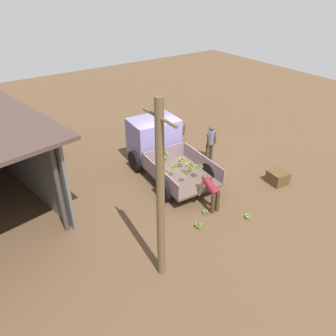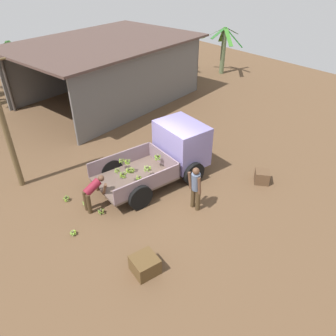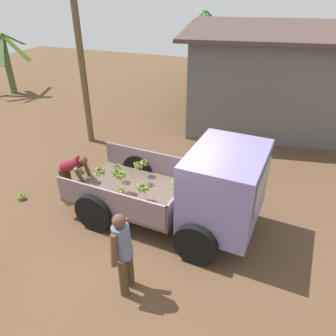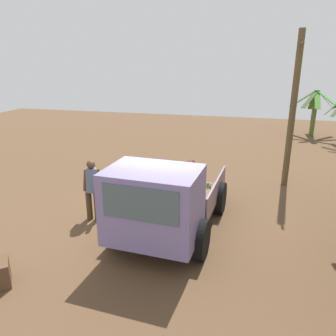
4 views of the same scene
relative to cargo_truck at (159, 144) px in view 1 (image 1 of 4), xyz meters
The scene contains 12 objects.
ground 1.46m from the cargo_truck, 162.31° to the right, with size 36.00×36.00×0.00m, color brown.
mud_patch_0 1.76m from the cargo_truck, behind, with size 1.08×1.08×0.01m, color black.
cargo_truck is the anchor object (origin of this frame).
utility_pole 5.99m from the cargo_truck, 147.35° to the left, with size 1.23×0.21×5.06m.
person_foreground_visitor 2.28m from the cargo_truck, 112.03° to the right, with size 0.35×0.60×1.67m.
person_worker_loading 3.48m from the cargo_truck, behind, with size 0.80×0.66×1.19m.
banana_bunch_on_ground_0 4.29m from the cargo_truck, 164.50° to the left, with size 0.23×0.23×0.20m.
banana_bunch_on_ground_1 3.79m from the cargo_truck, behind, with size 0.19×0.20×0.20m.
banana_bunch_on_ground_2 3.58m from the cargo_truck, behind, with size 0.25×0.26×0.20m.
banana_bunch_on_ground_3 4.76m from the cargo_truck, behind, with size 0.22×0.22×0.16m.
wooden_crate_0 4.95m from the cargo_truck, 140.24° to the right, with size 0.68×0.68×0.50m, color brown.
wooden_crate_1 3.53m from the cargo_truck, 51.18° to the right, with size 0.52×0.52×0.49m, color brown.
Camera 1 is at (-9.23, 6.90, 7.20)m, focal length 35.00 mm.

